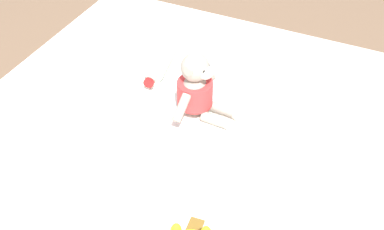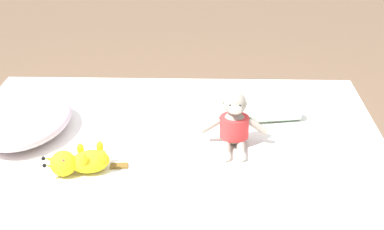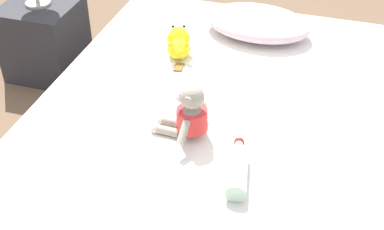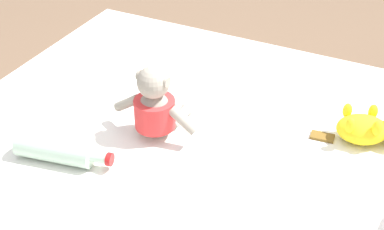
{
  "view_description": "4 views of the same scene",
  "coord_description": "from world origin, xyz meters",
  "px_view_note": "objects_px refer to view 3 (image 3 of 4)",
  "views": [
    {
      "loc": [
        -0.57,
        0.95,
        1.55
      ],
      "look_at": [
        -0.04,
        -0.19,
        0.45
      ],
      "focal_mm": 47.53,
      "sensor_mm": 36.0,
      "label": 1
    },
    {
      "loc": [
        -2.24,
        -0.16,
        1.57
      ],
      "look_at": [
        0.02,
        -0.09,
        0.51
      ],
      "focal_mm": 55.55,
      "sensor_mm": 36.0,
      "label": 2
    },
    {
      "loc": [
        0.47,
        -1.82,
        1.73
      ],
      "look_at": [
        -0.01,
        -0.27,
        0.5
      ],
      "focal_mm": 49.6,
      "sensor_mm": 36.0,
      "label": 3
    },
    {
      "loc": [
        1.12,
        0.41,
        1.39
      ],
      "look_at": [
        -0.06,
        -0.17,
        0.47
      ],
      "focal_mm": 50.76,
      "sensor_mm": 36.0,
      "label": 4
    }
  ],
  "objects_px": {
    "bed": "(212,133)",
    "pillow": "(258,23)",
    "plush_monkey": "(189,115)",
    "plush_yellow_creature": "(179,43)",
    "glass_bottle": "(237,171)",
    "nightstand": "(45,39)"
  },
  "relations": [
    {
      "from": "glass_bottle",
      "to": "nightstand",
      "type": "xyz_separation_m",
      "value": [
        -1.37,
        0.98,
        -0.21
      ]
    },
    {
      "from": "pillow",
      "to": "nightstand",
      "type": "bearing_deg",
      "value": -174.78
    },
    {
      "from": "pillow",
      "to": "nightstand",
      "type": "distance_m",
      "value": 1.24
    },
    {
      "from": "bed",
      "to": "plush_yellow_creature",
      "type": "relative_size",
      "value": 5.89
    },
    {
      "from": "bed",
      "to": "plush_yellow_creature",
      "type": "distance_m",
      "value": 0.49
    },
    {
      "from": "glass_bottle",
      "to": "nightstand",
      "type": "height_order",
      "value": "glass_bottle"
    },
    {
      "from": "plush_monkey",
      "to": "pillow",
      "type": "bearing_deg",
      "value": 84.57
    },
    {
      "from": "bed",
      "to": "nightstand",
      "type": "xyz_separation_m",
      "value": [
        -1.16,
        0.52,
        0.02
      ]
    },
    {
      "from": "pillow",
      "to": "plush_yellow_creature",
      "type": "relative_size",
      "value": 1.81
    },
    {
      "from": "bed",
      "to": "pillow",
      "type": "xyz_separation_m",
      "value": [
        0.06,
        0.63,
        0.26
      ]
    },
    {
      "from": "plush_monkey",
      "to": "glass_bottle",
      "type": "bearing_deg",
      "value": -38.57
    },
    {
      "from": "bed",
      "to": "nightstand",
      "type": "bearing_deg",
      "value": 155.92
    },
    {
      "from": "bed",
      "to": "nightstand",
      "type": "distance_m",
      "value": 1.27
    },
    {
      "from": "plush_monkey",
      "to": "glass_bottle",
      "type": "xyz_separation_m",
      "value": [
        0.24,
        -0.19,
        -0.06
      ]
    },
    {
      "from": "bed",
      "to": "pillow",
      "type": "bearing_deg",
      "value": 84.45
    },
    {
      "from": "bed",
      "to": "plush_monkey",
      "type": "xyz_separation_m",
      "value": [
        -0.02,
        -0.27,
        0.3
      ]
    },
    {
      "from": "bed",
      "to": "plush_monkey",
      "type": "distance_m",
      "value": 0.4
    },
    {
      "from": "bed",
      "to": "glass_bottle",
      "type": "height_order",
      "value": "glass_bottle"
    },
    {
      "from": "nightstand",
      "to": "plush_monkey",
      "type": "bearing_deg",
      "value": -34.88
    },
    {
      "from": "plush_monkey",
      "to": "glass_bottle",
      "type": "height_order",
      "value": "plush_monkey"
    },
    {
      "from": "plush_yellow_creature",
      "to": "bed",
      "type": "bearing_deg",
      "value": -50.82
    },
    {
      "from": "bed",
      "to": "nightstand",
      "type": "height_order",
      "value": "nightstand"
    }
  ]
}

